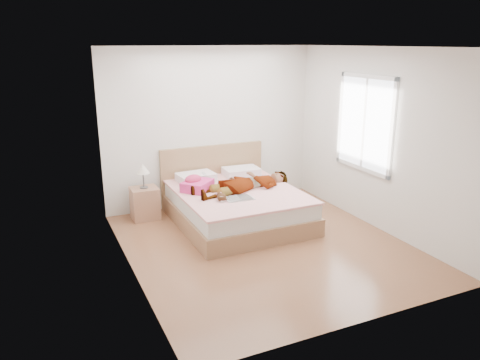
{
  "coord_description": "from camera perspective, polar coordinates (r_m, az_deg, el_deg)",
  "views": [
    {
      "loc": [
        -2.75,
        -5.15,
        2.67
      ],
      "look_at": [
        0.0,
        0.85,
        0.7
      ],
      "focal_mm": 35.0,
      "sensor_mm": 36.0,
      "label": 1
    }
  ],
  "objects": [
    {
      "name": "hair",
      "position": [
        7.32,
        -4.99,
        -0.3
      ],
      "size": [
        0.55,
        0.6,
        0.07
      ],
      "primitive_type": "ellipsoid",
      "rotation": [
        0.0,
        0.0,
        -0.35
      ],
      "color": "black",
      "rests_on": "bed"
    },
    {
      "name": "magazine",
      "position": [
        6.66,
        -0.09,
        -2.24
      ],
      "size": [
        0.41,
        0.29,
        0.02
      ],
      "color": "white",
      "rests_on": "bed"
    },
    {
      "name": "towel",
      "position": [
        7.05,
        -5.34,
        -0.49
      ],
      "size": [
        0.58,
        0.57,
        0.24
      ],
      "color": "#D3397D",
      "rests_on": "bed"
    },
    {
      "name": "plush_toy",
      "position": [
        6.56,
        -2.29,
        -2.07
      ],
      "size": [
        0.13,
        0.2,
        0.11
      ],
      "color": "#321B0D",
      "rests_on": "bed"
    },
    {
      "name": "ground",
      "position": [
        6.42,
        3.19,
        -7.98
      ],
      "size": [
        4.0,
        4.0,
        0.0
      ],
      "primitive_type": "plane",
      "color": "#542D1A",
      "rests_on": "ground"
    },
    {
      "name": "nightstand",
      "position": [
        7.4,
        -11.54,
        -2.48
      ],
      "size": [
        0.41,
        0.36,
        0.88
      ],
      "color": "#926243",
      "rests_on": "ground"
    },
    {
      "name": "bed",
      "position": [
        7.18,
        -0.62,
        -2.86
      ],
      "size": [
        1.8,
        2.08,
        1.0
      ],
      "color": "brown",
      "rests_on": "ground"
    },
    {
      "name": "woman",
      "position": [
        7.11,
        0.55,
        -0.1
      ],
      "size": [
        1.77,
        0.92,
        0.23
      ],
      "primitive_type": "imported",
      "rotation": [
        0.0,
        0.0,
        -1.39
      ],
      "color": "white",
      "rests_on": "bed"
    },
    {
      "name": "room_shell",
      "position": [
        7.18,
        14.97,
        6.68
      ],
      "size": [
        4.0,
        4.0,
        4.0
      ],
      "color": "white",
      "rests_on": "ground"
    },
    {
      "name": "coffee_mug",
      "position": [
        6.54,
        -2.2,
        -2.27
      ],
      "size": [
        0.12,
        0.09,
        0.09
      ],
      "color": "silver",
      "rests_on": "bed"
    },
    {
      "name": "phone",
      "position": [
        7.26,
        -4.37,
        0.73
      ],
      "size": [
        0.06,
        0.1,
        0.05
      ],
      "primitive_type": "cube",
      "rotation": [
        0.44,
        0.0,
        0.18
      ],
      "color": "silver",
      "rests_on": "bed"
    }
  ]
}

